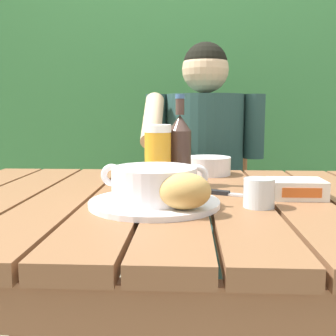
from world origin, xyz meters
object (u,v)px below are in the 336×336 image
at_px(butter_tub, 296,189).
at_px(table_knife, 228,194).
at_px(soup_bowl, 154,183).
at_px(diner_bowl, 209,166).
at_px(serving_plate, 154,203).
at_px(water_glass_small, 259,193).
at_px(chair_near_diner, 202,217).
at_px(beer_glass, 158,156).
at_px(bread_roll, 185,191).
at_px(person_eating, 204,170).
at_px(beer_bottle, 181,149).

height_order(butter_tub, table_knife, butter_tub).
distance_m(soup_bowl, diner_bowl, 0.47).
height_order(serving_plate, water_glass_small, water_glass_small).
relative_size(chair_near_diner, beer_glass, 5.65).
bearing_deg(bread_roll, person_eating, 85.45).
height_order(person_eating, serving_plate, person_eating).
height_order(table_knife, diner_bowl, diner_bowl).
bearing_deg(table_knife, bread_roll, -117.68).
distance_m(serving_plate, soup_bowl, 0.04).
distance_m(chair_near_diner, person_eating, 0.32).
relative_size(bread_roll, beer_bottle, 0.42).
distance_m(bread_roll, beer_glass, 0.30).
xyz_separation_m(serving_plate, beer_bottle, (0.05, 0.25, 0.10)).
relative_size(beer_glass, table_knife, 1.16).
bearing_deg(soup_bowl, beer_glass, 92.17).
bearing_deg(soup_bowl, bread_roll, -49.40).
bearing_deg(serving_plate, water_glass_small, -0.61).
distance_m(person_eating, beer_glass, 0.62).
relative_size(serving_plate, soup_bowl, 1.22).
height_order(bread_roll, beer_glass, beer_glass).
distance_m(beer_glass, diner_bowl, 0.29).
bearing_deg(diner_bowl, water_glass_small, -79.02).
height_order(chair_near_diner, beer_bottle, beer_bottle).
xyz_separation_m(person_eating, soup_bowl, (-0.14, -0.79, 0.08)).
bearing_deg(table_knife, chair_near_diner, 92.17).
bearing_deg(beer_bottle, beer_glass, -143.03).
bearing_deg(bread_roll, water_glass_small, 25.57).
bearing_deg(bread_roll, soup_bowl, 130.60).
relative_size(person_eating, water_glass_small, 18.47).
xyz_separation_m(water_glass_small, diner_bowl, (-0.09, 0.45, -0.00)).
height_order(chair_near_diner, bread_roll, chair_near_diner).
distance_m(chair_near_diner, soup_bowl, 1.05).
relative_size(person_eating, beer_bottle, 4.95).
distance_m(chair_near_diner, water_glass_small, 1.04).
xyz_separation_m(chair_near_diner, soup_bowl, (-0.14, -0.99, 0.34)).
xyz_separation_m(beer_glass, water_glass_small, (0.24, -0.21, -0.05)).
bearing_deg(person_eating, table_knife, -86.96).
distance_m(person_eating, beer_bottle, 0.56).
xyz_separation_m(person_eating, table_knife, (0.04, -0.67, 0.04)).
bearing_deg(chair_near_diner, butter_tub, -77.70).
distance_m(serving_plate, bread_roll, 0.11).
height_order(soup_bowl, diner_bowl, soup_bowl).
relative_size(beer_glass, water_glass_small, 2.54).
xyz_separation_m(serving_plate, bread_roll, (0.07, -0.08, 0.04)).
relative_size(chair_near_diner, butter_tub, 7.54).
bearing_deg(chair_near_diner, table_knife, -87.83).
distance_m(person_eating, butter_tub, 0.72).
distance_m(soup_bowl, butter_tub, 0.35).
relative_size(soup_bowl, butter_tub, 1.84).
height_order(person_eating, beer_bottle, person_eating).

